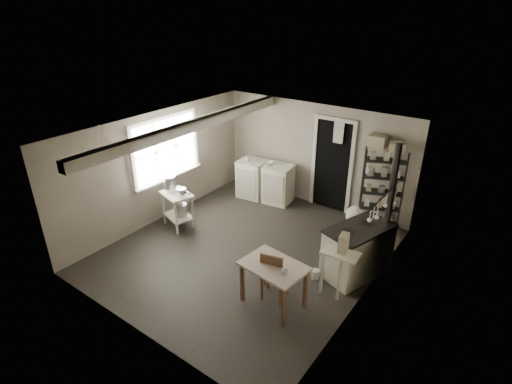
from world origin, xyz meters
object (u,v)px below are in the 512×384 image
Objects in this scene: prep_table at (178,209)px; work_table at (273,283)px; base_cabinets at (265,181)px; chair at (275,271)px; flour_sack at (355,216)px; shelf_rack at (382,184)px; stove at (357,252)px; stockpot at (170,182)px.

work_table is at bearing -15.87° from prep_table.
chair is (2.10, -2.76, 0.02)m from base_cabinets.
shelf_rack is at bearing 37.12° from flour_sack.
stove is 1.52m from chair.
stove is at bearing 9.32° from stockpot.
stove is 1.63m from flour_sack.
base_cabinets is at bearing 71.18° from prep_table.
prep_table is at bearing 164.13° from work_table.
chair is at bearing 115.30° from work_table.
chair reaches higher than stove.
chair is 2.79m from flour_sack.
stockpot is 3.83m from flour_sack.
base_cabinets is 1.45× the size of work_table.
shelf_rack is at bearing 117.34° from stove.
chair reaches higher than prep_table.
stove is 1.33× the size of chair.
chair reaches higher than flour_sack.
stove is (3.61, 0.63, 0.04)m from prep_table.
stockpot is at bearing 176.83° from prep_table.
base_cabinets is at bearing 171.38° from stove.
base_cabinets reaches higher than work_table.
shelf_rack is at bearing 35.75° from prep_table.
chair reaches higher than base_cabinets.
work_table is at bearing -77.80° from chair.
chair is 1.85× the size of flour_sack.
base_cabinets is at bearing 67.00° from stockpot.
base_cabinets is 3.64m from work_table.
chair is (2.82, -0.67, 0.08)m from prep_table.
shelf_rack reaches higher than chair.
stove is 1.62m from work_table.
stove is at bearing 9.90° from prep_table.
chair is at bearing -123.19° from shelf_rack.
stockpot reaches higher than base_cabinets.
flour_sack is at bearing 33.94° from stockpot.
prep_table is 2.90× the size of stockpot.
shelf_rack is 1.46× the size of stove.
work_table is (2.89, -0.82, -0.02)m from prep_table.
prep_table is 3.67m from stove.
stove is (3.78, 0.62, -0.50)m from stockpot.
stove is 1.23× the size of work_table.
stockpot reaches higher than work_table.
prep_table reaches higher than work_table.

